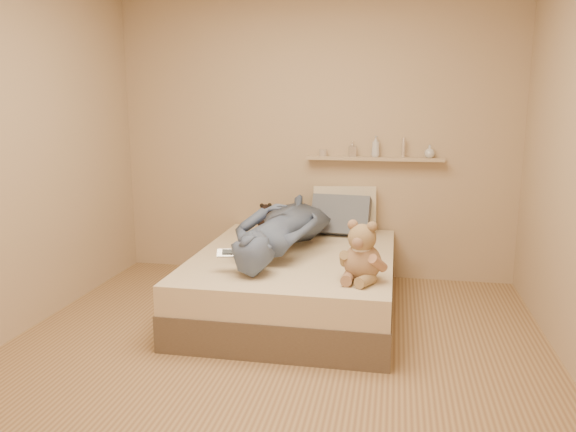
% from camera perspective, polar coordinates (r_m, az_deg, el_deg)
% --- Properties ---
extents(room, '(3.80, 3.80, 3.80)m').
position_cam_1_polar(room, '(3.26, -2.17, 6.37)').
color(room, '#A18053').
rests_on(room, ground).
extents(bed, '(1.50, 1.90, 0.45)m').
position_cam_1_polar(bed, '(4.38, 0.70, -6.68)').
color(bed, brown).
rests_on(bed, floor).
extents(game_console, '(0.16, 0.10, 0.05)m').
position_cam_1_polar(game_console, '(3.84, -6.10, -3.77)').
color(game_console, silver).
rests_on(game_console, bed).
extents(teddy_bear, '(0.32, 0.33, 0.41)m').
position_cam_1_polar(teddy_bear, '(3.65, 7.51, -4.07)').
color(teddy_bear, '#947151').
rests_on(teddy_bear, bed).
extents(dark_plush, '(0.16, 0.16, 0.25)m').
position_cam_1_polar(dark_plush, '(5.09, -2.28, -0.23)').
color(dark_plush, black).
rests_on(dark_plush, bed).
extents(pillow_cream, '(0.58, 0.33, 0.43)m').
position_cam_1_polar(pillow_cream, '(5.03, 5.72, 0.68)').
color(pillow_cream, beige).
rests_on(pillow_cream, bed).
extents(pillow_grey, '(0.52, 0.31, 0.37)m').
position_cam_1_polar(pillow_grey, '(4.90, 5.38, 0.04)').
color(pillow_grey, slate).
rests_on(pillow_grey, bed).
extents(person, '(0.81, 1.69, 0.39)m').
position_cam_1_polar(person, '(4.35, -0.41, -1.06)').
color(person, '#46556E').
rests_on(person, bed).
extents(wall_shelf, '(1.20, 0.12, 0.03)m').
position_cam_1_polar(wall_shelf, '(5.03, 8.79, 5.78)').
color(wall_shelf, tan).
rests_on(wall_shelf, wall_back).
extents(shelf_bottles, '(1.02, 0.11, 0.19)m').
position_cam_1_polar(shelf_bottles, '(5.02, 9.78, 6.72)').
color(shelf_bottles, '#BEAFA3').
rests_on(shelf_bottles, wall_shelf).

